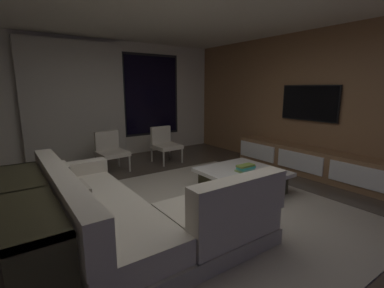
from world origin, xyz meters
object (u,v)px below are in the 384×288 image
coffee_table (242,181)px  media_console (308,162)px  book_stack_on_coffee_table (245,168)px  mounted_tv (309,103)px  accent_chair_by_curtain (110,149)px  accent_chair_near_window (164,143)px  sectional_couch (129,215)px  console_table_behind_couch (29,223)px

coffee_table → media_console: media_console is taller
book_stack_on_coffee_table → mounted_tv: bearing=5.5°
accent_chair_by_curtain → media_console: (2.96, -2.47, -0.18)m
mounted_tv → accent_chair_near_window: bearing=130.9°
sectional_couch → media_console: size_ratio=0.81×
book_stack_on_coffee_table → media_console: bearing=-0.6°
sectional_couch → book_stack_on_coffee_table: bearing=6.5°
accent_chair_near_window → sectional_couch: bearing=-126.3°
sectional_couch → mounted_tv: 4.03m
accent_chair_near_window → mounted_tv: mounted_tv is taller
coffee_table → mounted_tv: (1.84, 0.10, 1.16)m
sectional_couch → book_stack_on_coffee_table: 2.03m
coffee_table → book_stack_on_coffee_table: size_ratio=3.99×
media_console → accent_chair_near_window: bearing=125.8°
sectional_couch → console_table_behind_couch: sectional_couch is taller
accent_chair_near_window → mounted_tv: size_ratio=0.67×
coffee_table → media_console: bearing=-3.3°
media_console → mounted_tv: size_ratio=2.66×
media_console → console_table_behind_couch: size_ratio=1.48×
book_stack_on_coffee_table → mounted_tv: size_ratio=0.25×
sectional_couch → mounted_tv: bearing=6.0°
sectional_couch → console_table_behind_couch: (-0.91, 0.13, 0.12)m
coffee_table → sectional_couch: bearing=-171.4°
media_console → coffee_table: bearing=176.7°
sectional_couch → coffee_table: 2.05m
sectional_couch → book_stack_on_coffee_table: (2.01, 0.23, 0.12)m
media_console → sectional_couch: bearing=-176.7°
coffee_table → accent_chair_by_curtain: bearing=118.7°
book_stack_on_coffee_table → accent_chair_by_curtain: accent_chair_by_curtain is taller
accent_chair_by_curtain → media_console: bearing=-39.8°
accent_chair_by_curtain → mounted_tv: (3.14, -2.27, 0.92)m
sectional_couch → console_table_behind_couch: 0.93m
media_console → console_table_behind_couch: bearing=-179.0°
book_stack_on_coffee_table → media_console: size_ratio=0.09×
media_console → console_table_behind_couch: console_table_behind_couch is taller
sectional_couch → coffee_table: size_ratio=2.16×
accent_chair_near_window → accent_chair_by_curtain: 1.21m
book_stack_on_coffee_table → accent_chair_by_curtain: 2.77m
coffee_table → book_stack_on_coffee_table: (-0.01, -0.08, 0.23)m
console_table_behind_couch → accent_chair_by_curtain: bearing=57.3°
coffee_table → console_table_behind_couch: (-2.94, -0.18, 0.22)m
coffee_table → media_console: (1.66, -0.10, 0.06)m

